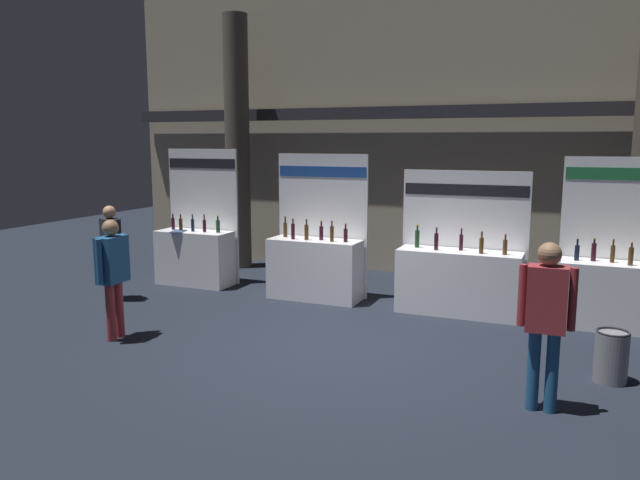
# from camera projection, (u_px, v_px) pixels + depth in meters

# --- Properties ---
(ground_plane) EXTENTS (26.71, 26.71, 0.00)m
(ground_plane) POSITION_uv_depth(u_px,v_px,m) (333.00, 348.00, 8.09)
(ground_plane) COLOR black
(hall_colonnade) EXTENTS (13.35, 1.25, 5.88)m
(hall_colonnade) POSITION_uv_depth(u_px,v_px,m) (427.00, 129.00, 12.11)
(hall_colonnade) COLOR tan
(hall_colonnade) RESTS_ON ground_plane
(exhibitor_booth_0) EXTENTS (1.50, 0.74, 2.54)m
(exhibitor_booth_0) POSITION_uv_depth(u_px,v_px,m) (196.00, 251.00, 11.64)
(exhibitor_booth_0) COLOR white
(exhibitor_booth_0) RESTS_ON ground_plane
(exhibitor_booth_1) EXTENTS (1.65, 0.66, 2.47)m
(exhibitor_booth_1) POSITION_uv_depth(u_px,v_px,m) (316.00, 263.00, 10.57)
(exhibitor_booth_1) COLOR white
(exhibitor_booth_1) RESTS_ON ground_plane
(exhibitor_booth_2) EXTENTS (1.99, 0.66, 2.23)m
(exhibitor_booth_2) POSITION_uv_depth(u_px,v_px,m) (459.00, 277.00, 9.64)
(exhibitor_booth_2) COLOR white
(exhibitor_booth_2) RESTS_ON ground_plane
(exhibitor_booth_3) EXTENTS (1.92, 0.66, 2.46)m
(exhibitor_booth_3) POSITION_uv_depth(u_px,v_px,m) (628.00, 288.00, 8.82)
(exhibitor_booth_3) COLOR white
(exhibitor_booth_3) RESTS_ON ground_plane
(trash_bin) EXTENTS (0.36, 0.36, 0.60)m
(trash_bin) POSITION_uv_depth(u_px,v_px,m) (611.00, 356.00, 6.92)
(trash_bin) COLOR slate
(trash_bin) RESTS_ON ground_plane
(visitor_2) EXTENTS (0.28, 0.61, 1.65)m
(visitor_2) POSITION_uv_depth(u_px,v_px,m) (113.00, 268.00, 8.33)
(visitor_2) COLOR maroon
(visitor_2) RESTS_ON ground_plane
(visitor_3) EXTENTS (0.55, 0.25, 1.72)m
(visitor_3) POSITION_uv_depth(u_px,v_px,m) (546.00, 311.00, 6.07)
(visitor_3) COLOR navy
(visitor_3) RESTS_ON ground_plane
(visitor_4) EXTENTS (0.48, 0.38, 1.62)m
(visitor_4) POSITION_uv_depth(u_px,v_px,m) (111.00, 244.00, 10.42)
(visitor_4) COLOR silver
(visitor_4) RESTS_ON ground_plane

